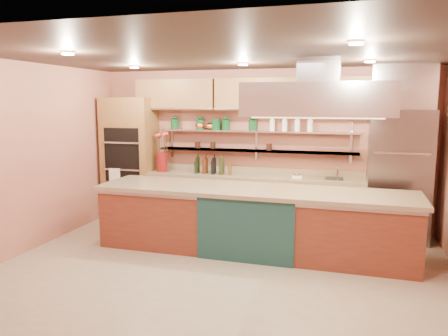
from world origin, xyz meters
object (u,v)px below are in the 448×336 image
(flower_vase, at_px, (162,162))
(copper_kettle, at_px, (210,126))
(green_canister, at_px, (216,124))
(refrigerator, at_px, (398,175))
(island, at_px, (253,220))
(kitchen_scale, at_px, (297,175))

(flower_vase, bearing_deg, copper_kettle, 14.17)
(copper_kettle, bearing_deg, green_canister, 0.00)
(copper_kettle, bearing_deg, flower_vase, -165.83)
(refrigerator, height_order, green_canister, refrigerator)
(refrigerator, relative_size, island, 0.46)
(refrigerator, height_order, flower_vase, refrigerator)
(island, distance_m, flower_vase, 2.46)
(island, distance_m, copper_kettle, 2.28)
(island, height_order, kitchen_scale, kitchen_scale)
(flower_vase, height_order, green_canister, green_canister)
(refrigerator, bearing_deg, flower_vase, 179.86)
(kitchen_scale, height_order, copper_kettle, copper_kettle)
(refrigerator, height_order, copper_kettle, refrigerator)
(island, xyz_separation_m, green_canister, (-1.03, 1.48, 1.33))
(kitchen_scale, distance_m, green_canister, 1.76)
(refrigerator, bearing_deg, kitchen_scale, 179.64)
(copper_kettle, height_order, green_canister, green_canister)
(refrigerator, xyz_separation_m, kitchen_scale, (-1.61, 0.01, -0.07))
(copper_kettle, bearing_deg, island, -52.25)
(refrigerator, height_order, island, refrigerator)
(island, height_order, green_canister, green_canister)
(island, relative_size, flower_vase, 13.04)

